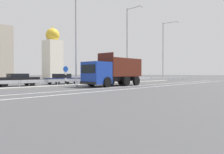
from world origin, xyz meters
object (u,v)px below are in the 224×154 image
object	(u,v)px
church_tower	(53,54)
parked_car_2	(17,80)
street_lamp_3	(164,49)
street_lamp_2	(128,42)
parked_car_3	(62,79)
dump_truck	(107,74)
street_lamp_1	(77,37)
median_road_sign	(66,76)
parked_car_4	(101,77)

from	to	relation	value
church_tower	parked_car_2	bearing A→B (deg)	-130.60
street_lamp_3	parked_car_2	distance (m)	24.52
street_lamp_3	parked_car_2	world-z (taller)	street_lamp_3
parked_car_2	street_lamp_2	bearing A→B (deg)	-107.87
street_lamp_2	parked_car_3	distance (m)	10.18
dump_truck	parked_car_3	bearing A→B (deg)	1.22
street_lamp_1	street_lamp_3	size ratio (longest dim) A/B	0.94
street_lamp_1	church_tower	world-z (taller)	church_tower
street_lamp_3	church_tower	size ratio (longest dim) A/B	0.79
median_road_sign	street_lamp_2	distance (m)	11.10
street_lamp_2	parked_car_2	size ratio (longest dim) A/B	2.17
parked_car_4	parked_car_2	bearing A→B (deg)	-91.96
parked_car_3	parked_car_4	bearing A→B (deg)	85.78
street_lamp_3	parked_car_4	distance (m)	12.54
parked_car_2	parked_car_4	size ratio (longest dim) A/B	0.98
street_lamp_1	parked_car_3	bearing A→B (deg)	68.89
street_lamp_1	parked_car_4	size ratio (longest dim) A/B	1.98
median_road_sign	street_lamp_3	world-z (taller)	street_lamp_3
street_lamp_2	street_lamp_1	bearing A→B (deg)	179.79
street_lamp_2	parked_car_2	bearing A→B (deg)	157.39
dump_truck	street_lamp_3	xyz separation A→B (m)	(17.05, 2.52, 4.35)
street_lamp_1	church_tower	bearing A→B (deg)	62.07
parked_car_2	parked_car_3	xyz separation A→B (m)	(6.34, 0.50, -0.03)
median_road_sign	church_tower	xyz separation A→B (m)	(15.29, 26.19, 4.76)
street_lamp_3	median_road_sign	bearing A→B (deg)	179.73
median_road_sign	parked_car_2	world-z (taller)	median_road_sign
parked_car_3	parked_car_2	bearing A→B (deg)	-86.71
median_road_sign	street_lamp_3	xyz separation A→B (m)	(20.61, -0.10, 4.56)
street_lamp_2	church_tower	distance (m)	27.06
street_lamp_1	parked_car_2	world-z (taller)	street_lamp_1
street_lamp_3	parked_car_3	xyz separation A→B (m)	(-17.12, 5.63, -4.99)
street_lamp_2	church_tower	size ratio (longest dim) A/B	0.80
street_lamp_1	street_lamp_2	size ratio (longest dim) A/B	0.93
dump_truck	median_road_sign	xyz separation A→B (m)	(-3.57, 2.62, -0.21)
street_lamp_1	parked_car_3	world-z (taller)	street_lamp_1
median_road_sign	parked_car_3	distance (m)	6.56
street_lamp_3	dump_truck	bearing A→B (deg)	-171.58
street_lamp_2	church_tower	xyz separation A→B (m)	(5.19, 26.56, 0.17)
dump_truck	street_lamp_1	xyz separation A→B (m)	(-2.33, 2.29, 3.95)
dump_truck	median_road_sign	distance (m)	4.43
median_road_sign	church_tower	size ratio (longest dim) A/B	0.17
parked_car_2	church_tower	xyz separation A→B (m)	(18.14, 21.17, 5.16)
street_lamp_2	church_tower	world-z (taller)	church_tower
dump_truck	parked_car_2	bearing A→B (deg)	40.69
dump_truck	street_lamp_1	bearing A→B (deg)	46.25
median_road_sign	street_lamp_1	size ratio (longest dim) A/B	0.23
street_lamp_2	parked_car_3	xyz separation A→B (m)	(-6.60, 5.89, -5.02)
dump_truck	street_lamp_2	distance (m)	8.18
parked_car_2	parked_car_4	world-z (taller)	parked_car_4
parked_car_3	street_lamp_1	bearing A→B (deg)	-22.34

